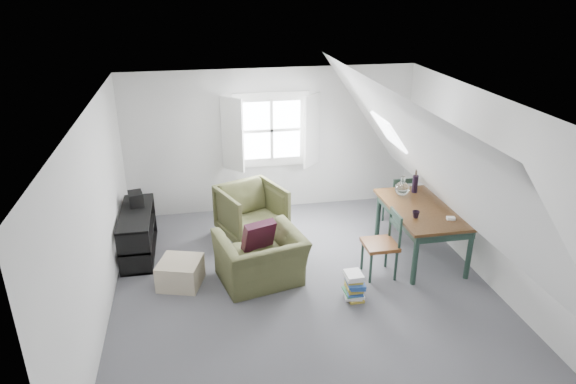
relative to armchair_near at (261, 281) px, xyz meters
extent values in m
plane|color=#4E4E53|center=(0.54, -0.33, 0.00)|extent=(5.50, 5.50, 0.00)
plane|color=white|center=(0.54, -0.33, 2.50)|extent=(5.50, 5.50, 0.00)
plane|color=silver|center=(0.54, 2.42, 1.25)|extent=(5.00, 0.00, 5.00)
plane|color=silver|center=(0.54, -3.08, 1.25)|extent=(5.00, 0.00, 5.00)
plane|color=silver|center=(-1.96, -0.33, 1.25)|extent=(0.00, 5.50, 5.50)
plane|color=silver|center=(3.04, -0.33, 1.25)|extent=(0.00, 5.50, 5.50)
plane|color=white|center=(-1.01, -0.33, 1.78)|extent=(3.19, 5.50, 4.48)
plane|color=white|center=(2.09, -0.33, 1.78)|extent=(3.19, 5.50, 4.48)
cube|color=white|center=(0.54, 2.40, 1.45)|extent=(1.30, 0.04, 1.30)
cube|color=white|center=(-0.14, 2.24, 1.45)|extent=(0.35, 0.35, 1.25)
cube|color=white|center=(1.22, 2.24, 1.45)|extent=(0.35, 0.35, 1.25)
cube|color=white|center=(0.54, 2.39, 1.45)|extent=(1.00, 0.02, 1.00)
cube|color=white|center=(0.54, 2.37, 1.45)|extent=(1.08, 0.04, 0.05)
cube|color=white|center=(0.54, 2.37, 1.45)|extent=(0.05, 0.04, 1.08)
cube|color=white|center=(2.09, 0.97, 1.75)|extent=(0.35, 0.75, 0.47)
imported|color=#424426|center=(0.00, 0.00, 0.00)|extent=(1.29, 1.18, 0.71)
imported|color=#424426|center=(0.05, 1.34, 0.00)|extent=(1.20, 1.21, 0.86)
cube|color=#380F20|center=(0.00, 0.15, 0.63)|extent=(0.50, 0.39, 0.45)
cube|color=tan|center=(-1.08, 0.14, 0.18)|extent=(0.67, 0.67, 0.36)
cube|color=#37210F|center=(2.42, 0.27, 0.78)|extent=(0.96, 1.60, 0.04)
cube|color=#1F342B|center=(2.42, 0.27, 0.69)|extent=(0.85, 1.49, 0.13)
cylinder|color=#1F342B|center=(2.03, -0.45, 0.38)|extent=(0.07, 0.07, 0.76)
cylinder|color=#1F342B|center=(2.82, -0.45, 0.38)|extent=(0.07, 0.07, 0.76)
cylinder|color=#1F342B|center=(2.03, 0.98, 0.38)|extent=(0.07, 0.07, 0.76)
cylinder|color=#1F342B|center=(2.82, 0.98, 0.38)|extent=(0.07, 0.07, 0.76)
sphere|color=silver|center=(2.27, 0.72, 0.92)|extent=(0.22, 0.22, 0.22)
cylinder|color=silver|center=(2.27, 0.72, 1.06)|extent=(0.07, 0.07, 0.12)
cylinder|color=black|center=(2.52, 0.82, 0.93)|extent=(0.09, 0.09, 0.27)
cylinder|color=#3F2D1E|center=(2.52, 0.82, 1.24)|extent=(0.03, 0.06, 0.49)
cylinder|color=#3F2D1E|center=(2.54, 0.83, 1.24)|extent=(0.05, 0.07, 0.49)
cylinder|color=#3F2D1E|center=(2.51, 0.80, 1.24)|extent=(0.06, 0.08, 0.49)
imported|color=black|center=(2.17, -0.03, 0.80)|extent=(0.13, 0.13, 0.10)
cube|color=white|center=(2.62, -0.18, 0.82)|extent=(0.13, 0.10, 0.04)
cube|color=#5B2E11|center=(2.49, 1.32, 0.46)|extent=(0.43, 0.43, 0.05)
cylinder|color=#1F342B|center=(2.66, 1.49, 0.22)|extent=(0.04, 0.04, 0.44)
cylinder|color=#1F342B|center=(2.66, 1.14, 0.22)|extent=(0.04, 0.04, 0.44)
cylinder|color=#1F342B|center=(2.32, 1.49, 0.22)|extent=(0.04, 0.04, 0.44)
cylinder|color=#1F342B|center=(2.32, 1.14, 0.22)|extent=(0.04, 0.04, 0.44)
cylinder|color=#1F342B|center=(2.66, 1.12, 0.68)|extent=(0.04, 0.04, 0.46)
cylinder|color=#1F342B|center=(2.32, 1.12, 0.68)|extent=(0.04, 0.04, 0.46)
cube|color=#1F342B|center=(2.49, 1.12, 0.86)|extent=(0.34, 0.03, 0.08)
cube|color=#1F342B|center=(2.49, 1.12, 0.73)|extent=(0.34, 0.03, 0.06)
cube|color=#5B2E11|center=(1.64, -0.13, 0.48)|extent=(0.45, 0.45, 0.05)
cylinder|color=#1F342B|center=(1.46, 0.05, 0.23)|extent=(0.04, 0.04, 0.46)
cylinder|color=#1F342B|center=(1.83, 0.05, 0.23)|extent=(0.04, 0.04, 0.46)
cylinder|color=#1F342B|center=(1.46, -0.31, 0.23)|extent=(0.04, 0.04, 0.46)
cylinder|color=#1F342B|center=(1.83, -0.31, 0.23)|extent=(0.04, 0.04, 0.46)
cylinder|color=#1F342B|center=(1.85, 0.05, 0.71)|extent=(0.04, 0.04, 0.48)
cylinder|color=#1F342B|center=(1.85, -0.31, 0.71)|extent=(0.04, 0.04, 0.48)
cube|color=#1F342B|center=(1.85, -0.13, 0.90)|extent=(0.03, 0.36, 0.09)
cube|color=#1F342B|center=(1.85, -0.13, 0.77)|extent=(0.03, 0.36, 0.06)
cube|color=black|center=(-1.70, 1.13, 0.02)|extent=(0.45, 1.34, 0.03)
cube|color=black|center=(-1.70, 1.13, 0.34)|extent=(0.45, 1.34, 0.03)
cube|color=black|center=(-1.70, 1.13, 0.67)|extent=(0.45, 1.34, 0.03)
cube|color=black|center=(-1.70, 0.47, 0.34)|extent=(0.45, 0.03, 0.67)
cube|color=black|center=(-1.70, 1.78, 0.34)|extent=(0.45, 0.03, 0.67)
cube|color=#264C99|center=(-1.70, 0.74, 0.14)|extent=(0.20, 0.22, 0.25)
cube|color=red|center=(-1.70, 1.24, 0.14)|extent=(0.20, 0.27, 0.25)
cube|color=white|center=(-1.70, 0.90, 0.47)|extent=(0.20, 0.25, 0.22)
cube|color=black|center=(-1.70, 1.38, 0.78)|extent=(0.25, 0.31, 0.22)
cube|color=#B29933|center=(1.15, -0.63, 0.02)|extent=(0.20, 0.26, 0.03)
cube|color=white|center=(1.12, -0.62, 0.05)|extent=(0.25, 0.28, 0.03)
cube|color=white|center=(1.16, -0.64, 0.08)|extent=(0.21, 0.28, 0.03)
cube|color=#337F4C|center=(1.11, -0.63, 0.11)|extent=(0.21, 0.26, 0.03)
cube|color=#264C99|center=(1.13, -0.65, 0.13)|extent=(0.23, 0.29, 0.02)
cube|color=#B29933|center=(1.13, -0.63, 0.16)|extent=(0.20, 0.26, 0.02)
cube|color=#B29933|center=(1.13, -0.61, 0.19)|extent=(0.23, 0.29, 0.03)
cube|color=#264C99|center=(1.16, -0.65, 0.22)|extent=(0.23, 0.29, 0.03)
cube|color=#264C99|center=(1.14, -0.65, 0.25)|extent=(0.23, 0.28, 0.03)
cube|color=#B29933|center=(1.13, -0.60, 0.28)|extent=(0.21, 0.27, 0.03)
cube|color=white|center=(1.12, -0.61, 0.32)|extent=(0.22, 0.24, 0.04)
cube|color=white|center=(1.13, -0.61, 0.36)|extent=(0.22, 0.26, 0.03)
camera|label=1|loc=(-0.76, -6.00, 3.90)|focal=32.00mm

